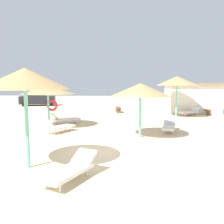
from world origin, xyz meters
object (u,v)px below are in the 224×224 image
parasol_4 (25,79)px  bench_2 (118,109)px  bench_0 (196,109)px  bench_1 (207,110)px  lounger_0 (58,127)px  lounger_5 (65,119)px  lounger_1 (169,126)px  beach_cabana (192,97)px  parked_car (37,99)px  parasol_2 (177,81)px  lounger_2 (190,112)px  lounger_4 (71,169)px  parasol_0 (48,90)px  parasol_1 (140,90)px

parasol_4 → bench_2: 15.04m
bench_0 → bench_2: bearing=-178.5°
bench_2 → bench_1: bearing=-7.7°
lounger_0 → lounger_5: (-0.33, 2.87, -0.01)m
lounger_1 → beach_cabana: size_ratio=0.42×
lounger_5 → parked_car: parked_car is taller
parasol_2 → lounger_5: bearing=-156.7°
parasol_2 → bench_0: parasol_2 is taller
parasol_2 → lounger_2: bearing=41.2°
beach_cabana → lounger_4: bearing=-115.1°
parasol_0 → bench_1: parasol_0 is taller
lounger_2 → lounger_4: size_ratio=0.97×
parasol_0 → parasol_2: 9.77m
parasol_1 → bench_2: 10.36m
beach_cabana → parasol_4: bearing=-120.9°
bench_1 → parked_car: parked_car is taller
parasol_0 → beach_cabana: beach_cabana is taller
parasol_0 → parasol_4: parasol_4 is taller
parasol_1 → parked_car: size_ratio=0.68×
parasol_1 → lounger_1: parasol_1 is taller
lounger_2 → parasol_4: bearing=-123.1°
parasol_0 → bench_1: 13.37m
parasol_0 → lounger_2: parasol_0 is taller
beach_cabana → lounger_2: bearing=-107.8°
lounger_4 → parasol_4: bearing=148.8°
bench_0 → parked_car: size_ratio=0.36×
lounger_4 → bench_0: 17.62m
bench_0 → bench_1: 1.33m
bench_0 → bench_2: 6.94m
lounger_1 → parasol_4: bearing=-132.5°
bench_0 → beach_cabana: bearing=111.3°
lounger_5 → bench_0: 12.13m
parasol_0 → lounger_4: 8.88m
lounger_0 → beach_cabana: size_ratio=0.40×
parasol_4 → bench_1: parasol_4 is taller
parasol_1 → lounger_2: (4.60, 8.38, -2.03)m
parasol_1 → bench_2: (-1.31, 10.08, -2.00)m
lounger_1 → lounger_5: 6.75m
lounger_0 → beach_cabana: bearing=45.6°
bench_0 → bench_2: (-6.93, -0.19, 0.00)m
parasol_1 → lounger_5: parasol_1 is taller
parasol_2 → bench_1: size_ratio=2.08×
lounger_2 → bench_1: lounger_2 is taller
lounger_0 → bench_0: lounger_0 is taller
lounger_1 → beach_cabana: (3.70, 9.35, 1.02)m
lounger_1 → bench_2: lounger_1 is taller
bench_2 → lounger_4: bearing=-93.5°
bench_0 → parked_car: parked_car is taller
lounger_4 → parasol_0: bearing=110.9°
parasol_0 → lounger_2: (9.94, 5.77, -1.93)m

